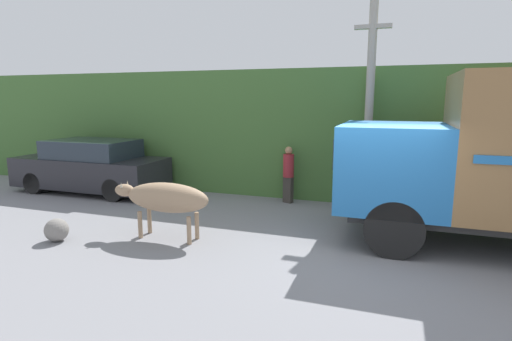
{
  "coord_description": "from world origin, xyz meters",
  "views": [
    {
      "loc": [
        0.38,
        -7.41,
        2.86
      ],
      "look_at": [
        -2.3,
        0.31,
        1.41
      ],
      "focal_mm": 28.0,
      "sensor_mm": 36.0,
      "label": 1
    }
  ],
  "objects_px": {
    "parked_suv": "(91,167)",
    "brown_cow": "(165,198)",
    "utility_pole": "(369,104)",
    "roadside_rock": "(57,230)",
    "pedestrian_on_hill": "(288,172)"
  },
  "relations": [
    {
      "from": "utility_pole",
      "to": "roadside_rock",
      "type": "distance_m",
      "value": 7.81
    },
    {
      "from": "brown_cow",
      "to": "parked_suv",
      "type": "xyz_separation_m",
      "value": [
        -4.51,
        2.96,
        -0.07
      ]
    },
    {
      "from": "utility_pole",
      "to": "pedestrian_on_hill",
      "type": "bearing_deg",
      "value": -178.48
    },
    {
      "from": "parked_suv",
      "to": "pedestrian_on_hill",
      "type": "xyz_separation_m",
      "value": [
        6.16,
        0.73,
        0.08
      ]
    },
    {
      "from": "parked_suv",
      "to": "utility_pole",
      "type": "xyz_separation_m",
      "value": [
        8.25,
        0.79,
        1.96
      ]
    },
    {
      "from": "pedestrian_on_hill",
      "to": "utility_pole",
      "type": "xyz_separation_m",
      "value": [
        2.08,
        0.06,
        1.88
      ]
    },
    {
      "from": "parked_suv",
      "to": "roadside_rock",
      "type": "height_order",
      "value": "parked_suv"
    },
    {
      "from": "pedestrian_on_hill",
      "to": "brown_cow",
      "type": "bearing_deg",
      "value": 84.37
    },
    {
      "from": "brown_cow",
      "to": "roadside_rock",
      "type": "distance_m",
      "value": 2.3
    },
    {
      "from": "brown_cow",
      "to": "utility_pole",
      "type": "relative_size",
      "value": 0.42
    },
    {
      "from": "brown_cow",
      "to": "utility_pole",
      "type": "distance_m",
      "value": 5.61
    },
    {
      "from": "parked_suv",
      "to": "brown_cow",
      "type": "bearing_deg",
      "value": -29.46
    },
    {
      "from": "brown_cow",
      "to": "pedestrian_on_hill",
      "type": "relative_size",
      "value": 1.38
    },
    {
      "from": "brown_cow",
      "to": "roadside_rock",
      "type": "relative_size",
      "value": 4.63
    },
    {
      "from": "utility_pole",
      "to": "parked_suv",
      "type": "bearing_deg",
      "value": -174.56
    }
  ]
}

